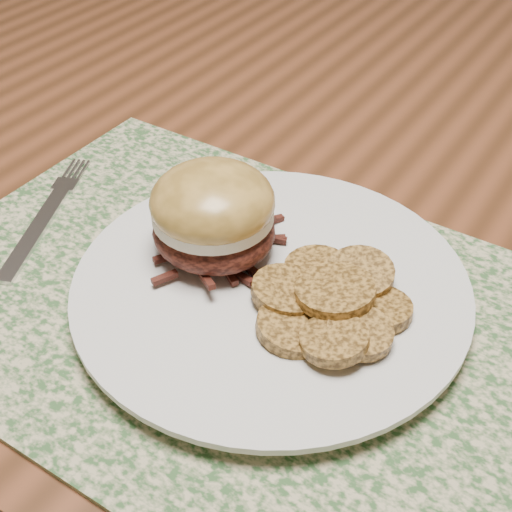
{
  "coord_description": "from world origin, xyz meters",
  "views": [
    {
      "loc": [
        0.4,
        -0.55,
        1.1
      ],
      "look_at": [
        0.2,
        -0.24,
        0.79
      ],
      "focal_mm": 50.0,
      "sensor_mm": 36.0,
      "label": 1
    }
  ],
  "objects": [
    {
      "name": "dining_table",
      "position": [
        0.0,
        0.0,
        0.67
      ],
      "size": [
        1.5,
        0.9,
        0.75
      ],
      "color": "brown",
      "rests_on": "ground"
    },
    {
      "name": "dinner_plate",
      "position": [
        0.21,
        -0.23,
        0.76
      ],
      "size": [
        0.26,
        0.26,
        0.02
      ],
      "primitive_type": "cylinder",
      "color": "silver",
      "rests_on": "placemat"
    },
    {
      "name": "fork",
      "position": [
        0.01,
        -0.25,
        0.76
      ],
      "size": [
        0.08,
        0.16,
        0.0
      ],
      "rotation": [
        0.0,
        0.0,
        0.42
      ],
      "color": "silver",
      "rests_on": "placemat"
    },
    {
      "name": "placemat",
      "position": [
        0.19,
        -0.26,
        0.75
      ],
      "size": [
        0.45,
        0.33,
        0.0
      ],
      "primitive_type": "cube",
      "color": "#32582D",
      "rests_on": "dining_table"
    },
    {
      "name": "roasted_potatoes",
      "position": [
        0.26,
        -0.24,
        0.78
      ],
      "size": [
        0.12,
        0.13,
        0.03
      ],
      "color": "olive",
      "rests_on": "dinner_plate"
    },
    {
      "name": "ground",
      "position": [
        0.0,
        0.0,
        0.0
      ],
      "size": [
        3.5,
        3.5,
        0.0
      ],
      "primitive_type": "plane",
      "color": "brown",
      "rests_on": "ground"
    },
    {
      "name": "pork_sandwich",
      "position": [
        0.16,
        -0.23,
        0.8
      ],
      "size": [
        0.11,
        0.11,
        0.07
      ],
      "rotation": [
        0.0,
        0.0,
        -0.35
      ],
      "color": "black",
      "rests_on": "dinner_plate"
    }
  ]
}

